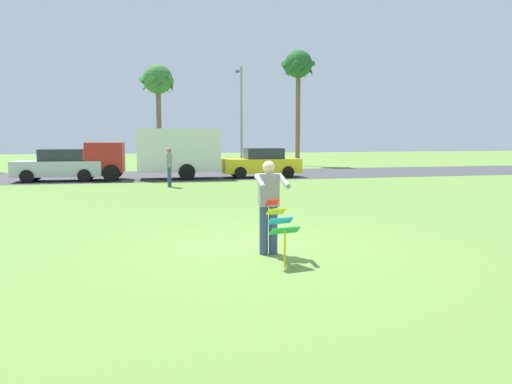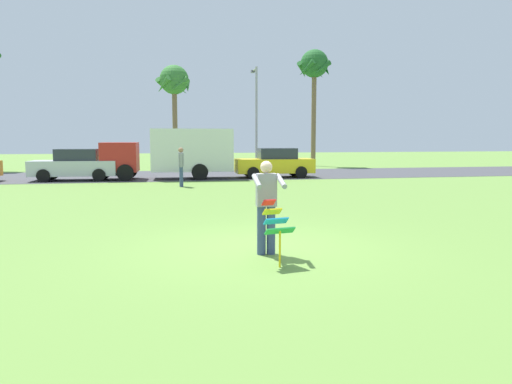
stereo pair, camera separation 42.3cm
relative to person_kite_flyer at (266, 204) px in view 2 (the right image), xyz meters
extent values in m
plane|color=olive|center=(-0.05, 0.51, -0.95)|extent=(120.00, 120.00, 0.00)
cube|color=#424247|center=(-0.05, 19.33, -0.95)|extent=(120.00, 8.00, 0.01)
cylinder|color=#384772|center=(0.09, 0.02, -0.50)|extent=(0.16, 0.16, 0.90)
cylinder|color=#384772|center=(-0.09, 0.02, -0.50)|extent=(0.16, 0.16, 0.90)
cube|color=gray|center=(0.00, 0.02, 0.25)|extent=(0.36, 0.23, 0.60)
sphere|color=beige|center=(0.00, 0.02, 0.67)|extent=(0.22, 0.22, 0.22)
cylinder|color=gray|center=(0.22, -0.23, 0.43)|extent=(0.10, 0.58, 0.24)
cylinder|color=gray|center=(-0.22, -0.22, 0.43)|extent=(0.10, 0.58, 0.24)
cube|color=red|center=(-0.06, -0.43, 0.08)|extent=(0.25, 0.18, 0.12)
cube|color=yellow|center=(-0.03, -0.59, -0.06)|extent=(0.34, 0.20, 0.12)
cube|color=#1E99D8|center=(0.00, -0.75, -0.19)|extent=(0.43, 0.21, 0.12)
cube|color=green|center=(0.03, -0.91, -0.33)|extent=(0.53, 0.23, 0.12)
cylinder|color=yellow|center=(0.03, -0.91, -0.64)|extent=(0.04, 0.04, 0.62)
cube|color=silver|center=(-6.31, 16.93, -0.31)|extent=(4.25, 1.84, 0.76)
cube|color=#282D38|center=(-6.16, 16.92, 0.35)|extent=(2.06, 1.46, 0.60)
cylinder|color=black|center=(-7.63, 16.16, -0.63)|extent=(0.65, 0.24, 0.64)
cylinder|color=black|center=(-7.58, 17.78, -0.63)|extent=(0.65, 0.24, 0.64)
cylinder|color=black|center=(-5.03, 16.08, -0.63)|extent=(0.65, 0.24, 0.64)
cylinder|color=black|center=(-4.98, 17.69, -0.63)|extent=(0.65, 0.24, 0.64)
cube|color=#B2231E|center=(-4.09, 17.03, 0.22)|extent=(1.87, 1.96, 1.50)
cube|color=silver|center=(-0.39, 16.90, 0.57)|extent=(4.27, 2.15, 2.20)
cylinder|color=black|center=(-3.77, 16.10, -0.53)|extent=(0.85, 0.31, 0.84)
cylinder|color=black|center=(-3.71, 17.94, -0.53)|extent=(0.85, 0.31, 0.84)
cylinder|color=black|center=(-0.07, 15.97, -0.53)|extent=(0.85, 0.31, 0.84)
cylinder|color=black|center=(0.00, 17.80, -0.53)|extent=(0.85, 0.31, 0.84)
cube|color=yellow|center=(4.06, 16.93, -0.31)|extent=(4.23, 1.79, 0.76)
cube|color=#282D38|center=(4.21, 16.92, 0.35)|extent=(2.04, 1.44, 0.60)
cylinder|color=black|center=(2.74, 16.15, -0.63)|extent=(0.64, 0.23, 0.64)
cylinder|color=black|center=(2.77, 17.76, -0.63)|extent=(0.64, 0.23, 0.64)
cylinder|color=black|center=(5.34, 16.09, -0.63)|extent=(0.64, 0.23, 0.64)
cylinder|color=black|center=(5.38, 17.71, -0.63)|extent=(0.64, 0.23, 0.64)
cylinder|color=brown|center=(-1.03, 27.23, 2.13)|extent=(0.36, 0.36, 6.16)
sphere|color=#387A33|center=(-1.03, 27.23, 5.41)|extent=(2.10, 2.10, 2.10)
cone|color=#387A33|center=(-0.08, 27.23, 4.96)|extent=(0.44, 1.56, 1.28)
cone|color=#387A33|center=(-0.74, 28.13, 4.96)|extent=(1.62, 0.90, 1.28)
cone|color=#387A33|center=(-1.80, 27.78, 4.96)|extent=(1.27, 1.52, 1.28)
cone|color=#387A33|center=(-1.80, 26.67, 4.96)|extent=(1.27, 1.52, 1.28)
cone|color=#387A33|center=(-0.74, 26.32, 4.96)|extent=(1.62, 0.90, 1.28)
cylinder|color=brown|center=(9.45, 26.87, 2.82)|extent=(0.36, 0.36, 7.55)
sphere|color=#236028|center=(9.45, 26.87, 6.80)|extent=(2.10, 2.10, 2.10)
cone|color=#236028|center=(10.40, 26.87, 6.35)|extent=(0.44, 1.56, 1.28)
cone|color=#236028|center=(9.74, 27.77, 6.35)|extent=(1.62, 0.90, 1.28)
cone|color=#236028|center=(8.68, 27.43, 6.35)|extent=(1.27, 1.52, 1.28)
cone|color=#236028|center=(8.68, 26.31, 6.35)|extent=(1.27, 1.52, 1.28)
cone|color=#236028|center=(9.74, 25.96, 6.35)|extent=(1.62, 0.90, 1.28)
cylinder|color=#9E9EA3|center=(4.47, 24.22, 2.55)|extent=(0.16, 0.16, 7.00)
cylinder|color=#9E9EA3|center=(4.47, 24.92, 5.95)|extent=(0.10, 1.40, 0.10)
cube|color=#4C4C51|center=(4.47, 25.57, 5.91)|extent=(0.24, 0.44, 0.16)
cylinder|color=#384772|center=(-1.12, 12.89, -0.50)|extent=(0.16, 0.16, 0.90)
cylinder|color=#384772|center=(-1.11, 12.71, -0.50)|extent=(0.16, 0.16, 0.90)
cube|color=gray|center=(-1.12, 12.80, 0.25)|extent=(0.22, 0.36, 0.60)
sphere|color=#9E7051|center=(-1.12, 12.80, 0.67)|extent=(0.22, 0.22, 0.22)
cylinder|color=gray|center=(-1.12, 13.04, 0.21)|extent=(0.09, 0.09, 0.58)
cylinder|color=gray|center=(-1.11, 12.56, 0.21)|extent=(0.09, 0.09, 0.58)
camera|label=1|loc=(-2.22, -8.33, 1.19)|focal=33.38mm
camera|label=2|loc=(-1.81, -8.42, 1.19)|focal=33.38mm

